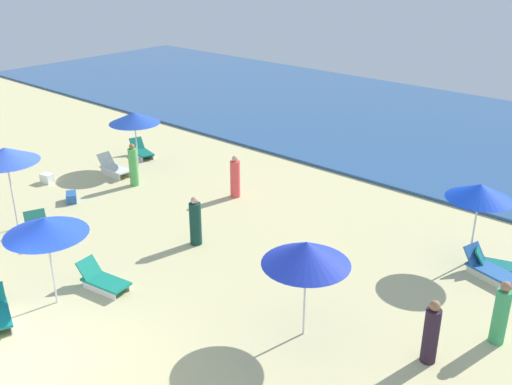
{
  "coord_description": "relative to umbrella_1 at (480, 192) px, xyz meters",
  "views": [
    {
      "loc": [
        10.54,
        -4.1,
        8.39
      ],
      "look_at": [
        -0.66,
        8.64,
        1.16
      ],
      "focal_mm": 41.19,
      "sensor_mm": 36.0,
      "label": 1
    }
  ],
  "objects": [
    {
      "name": "ground_plane",
      "position": [
        -5.45,
        -10.88,
        -2.18
      ],
      "size": [
        60.0,
        60.0,
        0.0
      ],
      "primitive_type": "plane",
      "color": "#D0C58A"
    },
    {
      "name": "ocean",
      "position": [
        -5.45,
        11.25,
        -2.12
      ],
      "size": [
        60.0,
        15.75,
        0.12
      ],
      "primitive_type": "cube",
      "color": "#2C5486",
      "rests_on": "ground_plane"
    },
    {
      "name": "umbrella_1",
      "position": [
        0.0,
        0.0,
        0.0
      ],
      "size": [
        1.81,
        1.81,
        2.4
      ],
      "color": "silver",
      "rests_on": "ground_plane"
    },
    {
      "name": "lounge_chair_1_0",
      "position": [
        0.85,
        -0.01,
        -1.95
      ],
      "size": [
        1.56,
        0.99,
        0.64
      ],
      "rotation": [
        0.0,
        0.0,
        1.89
      ],
      "color": "silver",
      "rests_on": "ground_plane"
    },
    {
      "name": "lounge_chair_1_1",
      "position": [
        0.71,
        -0.42,
        -1.93
      ],
      "size": [
        1.62,
        0.99,
        0.72
      ],
      "rotation": [
        0.0,
        0.0,
        1.31
      ],
      "color": "silver",
      "rests_on": "ground_plane"
    },
    {
      "name": "umbrella_2",
      "position": [
        -7.0,
        -8.87,
        -0.04
      ],
      "size": [
        2.02,
        2.02,
        2.37
      ],
      "color": "silver",
      "rests_on": "ground_plane"
    },
    {
      "name": "lounge_chair_2_0",
      "position": [
        -6.68,
        -7.69,
        -1.94
      ],
      "size": [
        1.51,
        0.81,
        0.7
      ],
      "rotation": [
        0.0,
        0.0,
        1.73
      ],
      "color": "silver",
      "rests_on": "ground_plane"
    },
    {
      "name": "umbrella_3",
      "position": [
        -11.69,
        -7.4,
        0.3
      ],
      "size": [
        1.98,
        1.98,
        2.72
      ],
      "color": "silver",
      "rests_on": "ground_plane"
    },
    {
      "name": "lounge_chair_3_0",
      "position": [
        -10.51,
        -7.32,
        -1.91
      ],
      "size": [
        1.45,
        1.06,
        0.75
      ],
      "rotation": [
        0.0,
        0.0,
        1.22
      ],
      "color": "silver",
      "rests_on": "ground_plane"
    },
    {
      "name": "umbrella_4",
      "position": [
        -1.53,
        -5.78,
        -0.05
      ],
      "size": [
        2.0,
        2.0,
        2.41
      ],
      "color": "silver",
      "rests_on": "ground_plane"
    },
    {
      "name": "umbrella_5",
      "position": [
        -13.3,
        -1.34,
        -0.14
      ],
      "size": [
        2.02,
        2.02,
        2.27
      ],
      "color": "silver",
      "rests_on": "ground_plane"
    },
    {
      "name": "lounge_chair_5_0",
      "position": [
        -14.17,
        -0.47,
        -1.94
      ],
      "size": [
        1.45,
        0.9,
        0.69
      ],
      "rotation": [
        0.0,
        0.0,
        1.31
      ],
      "color": "silver",
      "rests_on": "ground_plane"
    },
    {
      "name": "lounge_chair_5_1",
      "position": [
        -13.25,
        -2.55,
        -1.9
      ],
      "size": [
        1.45,
        0.62,
        0.78
      ],
      "rotation": [
        0.0,
        0.0,
        1.58
      ],
      "color": "silver",
      "rests_on": "ground_plane"
    },
    {
      "name": "beachgoer_0",
      "position": [
        -6.66,
        -4.36,
        -1.47
      ],
      "size": [
        0.38,
        0.38,
        1.54
      ],
      "rotation": [
        0.0,
        0.0,
        0.07
      ],
      "color": "#133A32",
      "rests_on": "ground_plane"
    },
    {
      "name": "beachgoer_1",
      "position": [
        -8.23,
        -0.95,
        -1.47
      ],
      "size": [
        0.4,
        0.4,
        1.55
      ],
      "rotation": [
        0.0,
        0.0,
        1.41
      ],
      "color": "#F1484A",
      "rests_on": "ground_plane"
    },
    {
      "name": "beachgoer_2",
      "position": [
        1.95,
        -3.11,
        -1.44
      ],
      "size": [
        0.48,
        0.48,
        1.58
      ],
      "rotation": [
        0.0,
        0.0,
        2.17
      ],
      "color": "#3A9D60",
      "rests_on": "ground_plane"
    },
    {
      "name": "beachgoer_3",
      "position": [
        1.08,
        -4.76,
        -1.47
      ],
      "size": [
        0.38,
        0.38,
        1.53
      ],
      "rotation": [
        0.0,
        0.0,
        0.14
      ],
      "color": "#2B1D2E",
      "rests_on": "ground_plane"
    },
    {
      "name": "beachgoer_4",
      "position": [
        -11.8,
        -2.67,
        -1.43
      ],
      "size": [
        0.47,
        0.47,
        1.63
      ],
      "rotation": [
        0.0,
        0.0,
        2.33
      ],
      "color": "#51AD53",
      "rests_on": "ground_plane"
    },
    {
      "name": "cooler_box_1",
      "position": [
        -14.5,
        -4.7,
        -2.01
      ],
      "size": [
        0.51,
        0.43,
        0.35
      ],
      "primitive_type": "cube",
      "rotation": [
        0.0,
        0.0,
        0.21
      ],
      "color": "white",
      "rests_on": "ground_plane"
    },
    {
      "name": "cooler_box_2",
      "position": [
        -12.25,
        -5.09,
        -2.03
      ],
      "size": [
        0.67,
        0.6,
        0.32
      ],
      "primitive_type": "cube",
      "rotation": [
        0.0,
        0.0,
        2.57
      ],
      "color": "#2859A4",
      "rests_on": "ground_plane"
    }
  ]
}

